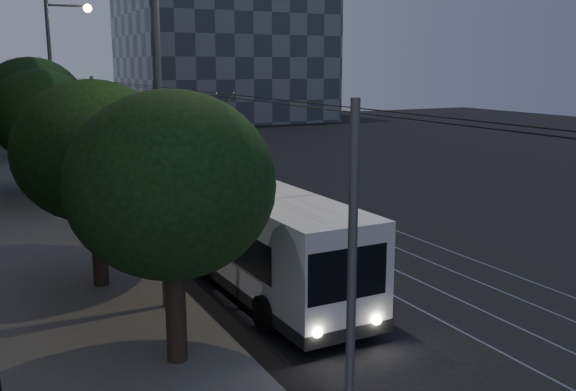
# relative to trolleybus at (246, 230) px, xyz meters

# --- Properties ---
(ground) EXTENTS (120.00, 120.00, 0.00)m
(ground) POSITION_rel_trolleybus_xyz_m (2.90, 0.43, -1.58)
(ground) COLOR black
(ground) RESTS_ON ground
(sidewalk) EXTENTS (5.00, 90.00, 0.15)m
(sidewalk) POSITION_rel_trolleybus_xyz_m (-4.60, 20.43, -1.50)
(sidewalk) COLOR slate
(sidewalk) RESTS_ON ground
(tram_rails) EXTENTS (4.52, 90.00, 0.02)m
(tram_rails) POSITION_rel_trolleybus_xyz_m (5.40, 20.43, -1.57)
(tram_rails) COLOR #96969E
(tram_rails) RESTS_ON ground
(overhead_wires) EXTENTS (2.23, 90.00, 6.00)m
(overhead_wires) POSITION_rel_trolleybus_xyz_m (-2.07, 20.43, 1.89)
(overhead_wires) COLOR black
(overhead_wires) RESTS_ON ground
(building_distant_right) EXTENTS (22.00, 18.00, 24.00)m
(building_distant_right) POSITION_rel_trolleybus_xyz_m (20.90, 55.43, 10.42)
(building_distant_right) COLOR #3B3F4B
(building_distant_right) RESTS_ON ground
(trolleybus) EXTENTS (2.57, 11.53, 5.63)m
(trolleybus) POSITION_rel_trolleybus_xyz_m (0.00, 0.00, 0.00)
(trolleybus) COLOR silver
(trolleybus) RESTS_ON ground
(pickup_silver) EXTENTS (3.47, 6.63, 1.78)m
(pickup_silver) POSITION_rel_trolleybus_xyz_m (-1.40, 8.43, -0.69)
(pickup_silver) COLOR #A4A7AC
(pickup_silver) RESTS_ON ground
(car_white_a) EXTENTS (2.88, 4.87, 1.56)m
(car_white_a) POSITION_rel_trolleybus_xyz_m (-1.30, 18.70, -0.80)
(car_white_a) COLOR white
(car_white_a) RESTS_ON ground
(car_white_b) EXTENTS (2.66, 5.17, 1.44)m
(car_white_b) POSITION_rel_trolleybus_xyz_m (0.20, 23.92, -0.86)
(car_white_b) COLOR #B6B6BA
(car_white_b) RESTS_ON ground
(car_white_c) EXTENTS (1.46, 3.73, 1.21)m
(car_white_c) POSITION_rel_trolleybus_xyz_m (-0.12, 29.43, -0.97)
(car_white_c) COLOR silver
(car_white_c) RESTS_ON ground
(car_white_d) EXTENTS (3.37, 5.01, 1.59)m
(car_white_d) POSITION_rel_trolleybus_xyz_m (-1.40, 29.93, -0.79)
(car_white_d) COLOR silver
(car_white_d) RESTS_ON ground
(tree_0) EXTENTS (4.35, 4.35, 5.99)m
(tree_0) POSITION_rel_trolleybus_xyz_m (-3.60, -4.53, 2.44)
(tree_0) COLOR black
(tree_0) RESTS_ON ground
(tree_1) EXTENTS (4.47, 4.47, 6.08)m
(tree_1) POSITION_rel_trolleybus_xyz_m (-4.10, 1.24, 2.47)
(tree_1) COLOR black
(tree_1) RESTS_ON ground
(tree_2) EXTENTS (4.60, 4.60, 6.30)m
(tree_2) POSITION_rel_trolleybus_xyz_m (-4.10, 13.68, 2.64)
(tree_2) COLOR black
(tree_2) RESTS_ON ground
(tree_3) EXTENTS (5.15, 5.15, 6.86)m
(tree_3) POSITION_rel_trolleybus_xyz_m (-4.10, 17.47, 2.95)
(tree_3) COLOR black
(tree_3) RESTS_ON ground
(tree_4) EXTENTS (5.20, 5.20, 6.56)m
(tree_4) POSITION_rel_trolleybus_xyz_m (-3.60, 30.43, 2.63)
(tree_4) COLOR black
(tree_4) RESTS_ON ground
(tree_5) EXTENTS (4.86, 4.86, 6.32)m
(tree_5) POSITION_rel_trolleybus_xyz_m (-4.10, 37.91, 2.54)
(tree_5) COLOR black
(tree_5) RESTS_ON ground
(streetlamp_near) EXTENTS (2.71, 0.44, 11.36)m
(streetlamp_near) POSITION_rel_trolleybus_xyz_m (-2.47, -1.33, 5.19)
(streetlamp_near) COLOR #5C5C5F
(streetlamp_near) RESTS_ON ground
(streetlamp_far) EXTENTS (2.40, 0.44, 9.91)m
(streetlamp_far) POSITION_rel_trolleybus_xyz_m (-2.49, 19.24, 4.40)
(streetlamp_far) COLOR #5C5C5F
(streetlamp_far) RESTS_ON ground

